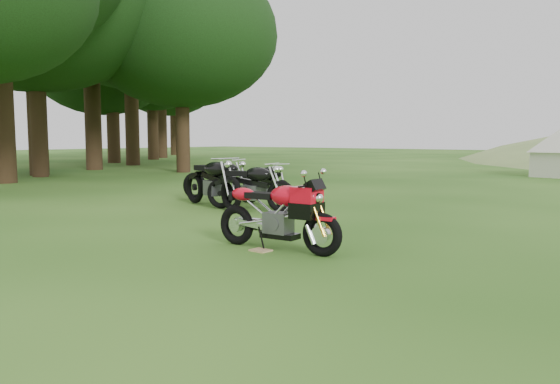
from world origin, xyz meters
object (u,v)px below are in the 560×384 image
Objects in this scene: vintage_moto_d at (266,183)px; sport_motorcycle at (277,209)px; vintage_moto_b at (220,178)px; vintage_moto_a at (212,180)px; vintage_moto_c at (250,185)px; plywood_board at (261,250)px.

sport_motorcycle is at bearing -27.81° from vintage_moto_d.
vintage_moto_b reaches higher than vintage_moto_d.
vintage_moto_a is 1.08× the size of vintage_moto_b.
sport_motorcycle is 0.92× the size of vintage_moto_c.
sport_motorcycle reaches higher than vintage_moto_b.
sport_motorcycle reaches higher than plywood_board.
sport_motorcycle is at bearing -54.26° from vintage_moto_c.
sport_motorcycle is 7.18× the size of plywood_board.
vintage_moto_b is (-4.37, 3.34, -0.02)m from sport_motorcycle.
vintage_moto_c reaches higher than plywood_board.
vintage_moto_a is 1.12m from vintage_moto_d.
plywood_board is at bearing -30.46° from vintage_moto_d.
plywood_board is 4.52m from vintage_moto_a.
vintage_moto_b is at bearing 140.76° from vintage_moto_a.
vintage_moto_c is at bearing -52.16° from vintage_moto_d.
sport_motorcycle is at bearing -50.07° from vintage_moto_b.
vintage_moto_c is at bearing -39.19° from vintage_moto_b.
vintage_moto_a is at bearing 141.84° from sport_motorcycle.
vintage_moto_c is (0.99, 0.05, -0.05)m from vintage_moto_a.
vintage_moto_c is 1.04× the size of vintage_moto_d.
vintage_moto_d is (-0.25, 0.78, -0.02)m from vintage_moto_c.
vintage_moto_c reaches higher than vintage_moto_d.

